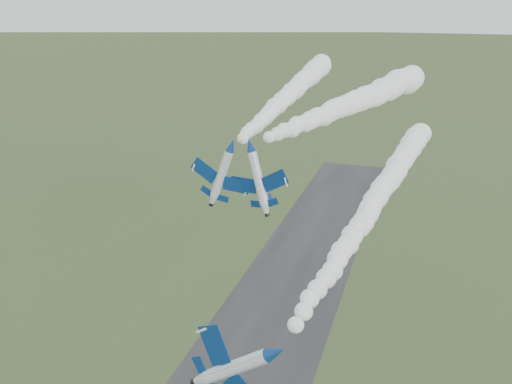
# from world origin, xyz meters

# --- Properties ---
(runway) EXTENTS (24.00, 260.00, 0.04)m
(runway) POSITION_xyz_m (0.00, 30.00, 0.02)
(runway) COLOR #2A2A2D
(runway) RESTS_ON ground
(jet_lead) EXTENTS (6.27, 12.82, 8.79)m
(jet_lead) POSITION_xyz_m (14.86, -10.18, 30.27)
(jet_lead) COLOR white
(smoke_trail_jet_lead) EXTENTS (12.87, 74.31, 4.56)m
(smoke_trail_jet_lead) POSITION_xyz_m (20.18, 30.01, 33.00)
(smoke_trail_jet_lead) COLOR white
(jet_pair_left) EXTENTS (8.81, 11.25, 3.77)m
(jet_pair_left) POSITION_xyz_m (0.01, 18.99, 42.78)
(jet_pair_left) COLOR white
(smoke_trail_jet_pair_left) EXTENTS (5.76, 66.14, 4.89)m
(smoke_trail_jet_pair_left) POSITION_xyz_m (0.06, 54.60, 45.01)
(smoke_trail_jet_pair_left) COLOR white
(jet_pair_right) EXTENTS (9.56, 11.59, 3.66)m
(jet_pair_right) POSITION_xyz_m (2.87, 18.62, 43.17)
(jet_pair_right) COLOR white
(smoke_trail_jet_pair_right) EXTENTS (21.59, 60.80, 5.62)m
(smoke_trail_jet_pair_right) POSITION_xyz_m (12.92, 50.22, 44.26)
(smoke_trail_jet_pair_right) COLOR white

